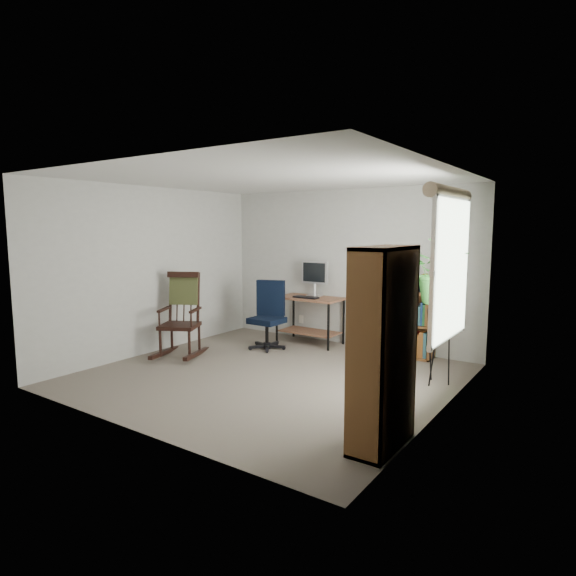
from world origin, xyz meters
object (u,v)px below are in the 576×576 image
Objects in this scene: rocking_chair at (179,314)px; tall_bookshelf at (383,349)px; office_chair at (267,315)px; desk at (310,320)px; low_bookshelf at (402,323)px.

tall_bookshelf is at bearing -43.57° from rocking_chair.
rocking_chair is at bearing 163.67° from tall_bookshelf.
rocking_chair is (-0.77, -1.03, 0.09)m from office_chair.
tall_bookshelf reaches higher than desk.
low_bookshelf is (1.47, 0.12, 0.10)m from desk.
low_bookshelf reaches higher than desk.
tall_bookshelf is (2.39, -2.72, 0.47)m from desk.
office_chair is at bearing 26.05° from rocking_chair.
desk is 0.61× the size of tall_bookshelf.
low_bookshelf is at bearing 107.96° from tall_bookshelf.
rocking_chair is at bearing -123.43° from desk.
low_bookshelf is at bearing 7.75° from rocking_chair.
desk is 1.10× the size of low_bookshelf.
office_chair is at bearing 143.10° from tall_bookshelf.
rocking_chair reaches higher than desk.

